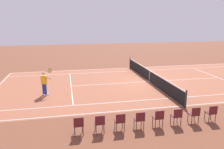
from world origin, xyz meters
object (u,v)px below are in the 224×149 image
object	(u,v)px
tennis_net	(150,76)
spectator_chair_3	(159,117)
spectator_chair_5	(120,120)
spectator_chair_1	(194,114)
spectator_chair_2	(177,115)
spectator_chair_0	(212,112)
spectator_chair_4	(140,119)
tennis_ball	(190,84)
spectator_chair_6	(100,122)
tennis_player_near	(44,82)
spectator_chair_7	(79,124)

from	to	relation	value
tennis_net	spectator_chair_3	world-z (taller)	tennis_net
spectator_chair_5	spectator_chair_1	bearing A→B (deg)	180.00
spectator_chair_2	spectator_chair_3	distance (m)	0.94
spectator_chair_3	spectator_chair_0	bearing A→B (deg)	180.00
spectator_chair_0	spectator_chair_4	world-z (taller)	same
tennis_net	tennis_ball	size ratio (longest dim) A/B	177.27
spectator_chair_2	spectator_chair_6	distance (m)	3.77
tennis_player_near	spectator_chair_5	distance (m)	7.08
spectator_chair_3	spectator_chair_6	xyz separation A→B (m)	(2.83, 0.00, 0.00)
spectator_chair_4	spectator_chair_7	bearing A→B (deg)	0.00
spectator_chair_1	spectator_chair_6	bearing A→B (deg)	0.00
spectator_chair_6	tennis_net	bearing A→B (deg)	-124.60
spectator_chair_6	tennis_player_near	bearing A→B (deg)	-64.51
tennis_net	spectator_chair_6	distance (m)	9.41
spectator_chair_6	spectator_chair_0	bearing A→B (deg)	180.00
spectator_chair_3	tennis_net	bearing A→B (deg)	-108.00
spectator_chair_1	spectator_chair_2	size ratio (longest dim) A/B	1.00
tennis_ball	spectator_chair_3	xyz separation A→B (m)	(5.33, 6.28, 0.49)
spectator_chair_0	tennis_player_near	bearing A→B (deg)	-35.06
spectator_chair_3	spectator_chair_7	world-z (taller)	same
spectator_chair_2	spectator_chair_5	size ratio (longest dim) A/B	1.00
tennis_net	spectator_chair_3	xyz separation A→B (m)	(2.52, 7.75, 0.03)
tennis_player_near	spectator_chair_2	xyz separation A→B (m)	(-6.61, 5.96, -0.41)
tennis_ball	spectator_chair_2	size ratio (longest dim) A/B	0.08
spectator_chair_6	spectator_chair_7	world-z (taller)	same
spectator_chair_3	tennis_ball	bearing A→B (deg)	-130.28
spectator_chair_3	spectator_chair_6	distance (m)	2.83
spectator_chair_0	spectator_chair_7	world-z (taller)	same
tennis_player_near	spectator_chair_3	world-z (taller)	tennis_player_near
tennis_net	spectator_chair_5	bearing A→B (deg)	60.39
spectator_chair_1	spectator_chair_7	world-z (taller)	same
spectator_chair_0	spectator_chair_4	size ratio (longest dim) A/B	1.00
tennis_player_near	spectator_chair_0	size ratio (longest dim) A/B	1.93
tennis_net	tennis_ball	xyz separation A→B (m)	(-2.81, 1.47, -0.46)
tennis_ball	spectator_chair_0	size ratio (longest dim) A/B	0.08
spectator_chair_1	spectator_chair_7	xyz separation A→B (m)	(5.65, 0.00, 0.00)
spectator_chair_5	spectator_chair_7	distance (m)	1.88
spectator_chair_1	spectator_chair_4	distance (m)	2.83
spectator_chair_1	spectator_chair_5	size ratio (longest dim) A/B	1.00
spectator_chair_0	spectator_chair_6	distance (m)	5.65
spectator_chair_3	spectator_chair_5	size ratio (longest dim) A/B	1.00
spectator_chair_3	spectator_chair_4	size ratio (longest dim) A/B	1.00
spectator_chair_5	tennis_net	bearing A→B (deg)	-119.61
spectator_chair_2	spectator_chair_6	bearing A→B (deg)	0.00
tennis_player_near	spectator_chair_5	xyz separation A→B (m)	(-3.79, 5.96, -0.41)
spectator_chair_0	spectator_chair_2	bearing A→B (deg)	0.00
spectator_chair_2	spectator_chair_5	world-z (taller)	same
spectator_chair_2	spectator_chair_4	size ratio (longest dim) A/B	1.00
tennis_ball	spectator_chair_0	distance (m)	6.78
tennis_ball	spectator_chair_7	size ratio (longest dim) A/B	0.08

